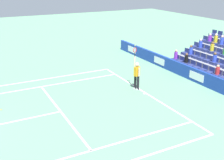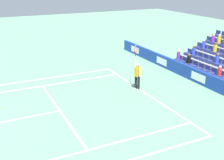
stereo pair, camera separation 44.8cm
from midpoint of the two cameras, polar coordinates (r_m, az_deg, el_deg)
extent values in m
cube|color=white|center=(17.86, 6.10, -2.66)|extent=(10.97, 0.10, 0.01)
cube|color=white|center=(15.75, -10.97, -6.17)|extent=(8.23, 0.10, 0.01)
cube|color=white|center=(19.35, -15.83, -1.51)|extent=(0.10, 11.89, 0.01)
cube|color=white|center=(12.22, -7.25, -14.31)|extent=(0.10, 11.89, 0.01)
cube|color=white|center=(20.62, -16.64, -0.26)|extent=(0.10, 11.89, 0.01)
cube|color=white|center=(17.81, 5.83, -2.71)|extent=(0.10, 0.20, 0.01)
cube|color=#193899|center=(20.16, 16.06, 0.73)|extent=(21.09, 0.20, 0.93)
cube|color=white|center=(20.09, 15.83, 0.69)|extent=(1.35, 0.01, 0.52)
cube|color=white|center=(23.16, 8.81, 3.78)|extent=(1.35, 0.01, 0.52)
cube|color=white|center=(26.56, 3.48, 6.08)|extent=(1.35, 0.01, 0.52)
cylinder|color=black|center=(18.24, 4.49, -0.60)|extent=(0.16, 0.16, 0.90)
cylinder|color=black|center=(18.39, 3.94, -0.40)|extent=(0.16, 0.16, 0.90)
cube|color=white|center=(18.39, 4.46, -1.79)|extent=(0.19, 0.28, 0.08)
cube|color=white|center=(18.54, 3.91, -1.59)|extent=(0.19, 0.28, 0.08)
cube|color=orange|center=(18.07, 4.28, 1.73)|extent=(0.31, 0.41, 0.60)
sphere|color=beige|center=(17.93, 4.31, 3.12)|extent=(0.24, 0.24, 0.24)
cylinder|color=beige|center=(18.03, 3.81, 3.73)|extent=(0.09, 0.09, 0.62)
cylinder|color=beige|center=(17.89, 4.69, 1.59)|extent=(0.09, 0.09, 0.56)
cylinder|color=black|center=(17.91, 3.84, 5.11)|extent=(0.04, 0.04, 0.28)
torus|color=red|center=(17.84, 3.86, 5.98)|extent=(0.11, 0.31, 0.31)
sphere|color=#D1E533|center=(17.77, 3.88, 6.85)|extent=(0.07, 0.07, 0.07)
cube|color=gray|center=(20.96, 18.15, 0.52)|extent=(8.06, 0.95, 0.42)
cube|color=navy|center=(20.08, 20.71, 0.29)|extent=(0.48, 0.44, 0.20)
cube|color=navy|center=(20.47, 19.45, 0.81)|extent=(0.48, 0.44, 0.20)
cube|color=navy|center=(20.53, 19.92, 1.55)|extent=(0.48, 0.04, 0.30)
cube|color=navy|center=(20.87, 18.24, 1.32)|extent=(0.48, 0.44, 0.20)
cube|color=navy|center=(20.93, 18.70, 2.04)|extent=(0.48, 0.04, 0.30)
cube|color=navy|center=(21.28, 17.07, 1.80)|extent=(0.48, 0.44, 0.20)
cube|color=navy|center=(21.34, 17.53, 2.51)|extent=(0.48, 0.04, 0.30)
cube|color=navy|center=(21.70, 15.95, 2.27)|extent=(0.48, 0.44, 0.20)
cube|color=navy|center=(21.76, 16.40, 2.96)|extent=(0.48, 0.04, 0.30)
cube|color=navy|center=(22.13, 14.88, 2.71)|extent=(0.48, 0.44, 0.20)
cube|color=navy|center=(22.19, 15.32, 3.39)|extent=(0.48, 0.04, 0.30)
cube|color=navy|center=(22.57, 13.84, 3.14)|extent=(0.48, 0.44, 0.20)
cube|color=navy|center=(22.63, 14.28, 3.81)|extent=(0.48, 0.04, 0.30)
cube|color=navy|center=(23.02, 12.84, 3.55)|extent=(0.48, 0.44, 0.20)
cube|color=navy|center=(23.08, 13.27, 4.20)|extent=(0.48, 0.04, 0.30)
cube|color=navy|center=(23.48, 11.88, 3.94)|extent=(0.48, 0.44, 0.20)
cube|color=navy|center=(23.53, 12.30, 4.58)|extent=(0.48, 0.04, 0.30)
cube|color=gray|center=(21.57, 20.00, 1.42)|extent=(8.06, 0.95, 0.84)
cube|color=navy|center=(21.42, 20.16, 2.74)|extent=(0.48, 0.44, 0.20)
cube|color=navy|center=(21.49, 20.61, 3.44)|extent=(0.48, 0.04, 0.30)
cube|color=navy|center=(21.82, 18.99, 3.19)|extent=(0.48, 0.44, 0.20)
cube|color=navy|center=(21.89, 19.43, 3.87)|extent=(0.48, 0.04, 0.30)
cube|color=navy|center=(22.23, 17.86, 3.62)|extent=(0.48, 0.44, 0.20)
cube|color=navy|center=(22.30, 18.30, 4.29)|extent=(0.48, 0.04, 0.30)
cube|color=navy|center=(22.65, 16.77, 4.03)|extent=(0.48, 0.44, 0.20)
cube|color=navy|center=(22.72, 17.20, 4.69)|extent=(0.48, 0.04, 0.30)
cube|color=navy|center=(23.08, 15.72, 4.42)|extent=(0.48, 0.44, 0.20)
cube|color=navy|center=(23.15, 16.14, 5.07)|extent=(0.48, 0.04, 0.30)
cube|color=navy|center=(23.52, 14.71, 4.80)|extent=(0.48, 0.44, 0.20)
cube|color=navy|center=(23.59, 15.13, 5.44)|extent=(0.48, 0.04, 0.30)
cube|color=navy|center=(23.96, 13.73, 5.17)|extent=(0.48, 0.44, 0.20)
cube|color=navy|center=(24.03, 14.14, 5.79)|extent=(0.48, 0.04, 0.30)
cube|color=navy|center=(22.39, 20.82, 4.50)|extent=(0.48, 0.44, 0.20)
cube|color=navy|center=(22.79, 19.68, 4.90)|extent=(0.48, 0.44, 0.20)
cube|color=navy|center=(22.88, 20.10, 5.55)|extent=(0.48, 0.04, 0.30)
cube|color=navy|center=(23.20, 18.58, 5.28)|extent=(0.48, 0.44, 0.20)
cube|color=navy|center=(23.28, 19.00, 5.92)|extent=(0.48, 0.04, 0.30)
cube|color=navy|center=(23.62, 17.53, 5.65)|extent=(0.48, 0.44, 0.20)
cube|color=navy|center=(23.70, 17.94, 6.27)|extent=(0.48, 0.04, 0.30)
cube|color=navy|center=(24.05, 16.50, 6.00)|extent=(0.48, 0.44, 0.20)
cube|color=navy|center=(24.13, 16.91, 6.62)|extent=(0.48, 0.04, 0.30)
cube|color=navy|center=(24.49, 15.51, 6.34)|extent=(0.48, 0.44, 0.20)
cube|color=navy|center=(24.56, 15.91, 6.94)|extent=(0.48, 0.04, 0.30)
cube|color=navy|center=(23.79, 20.32, 6.47)|extent=(0.48, 0.44, 0.20)
cube|color=navy|center=(23.88, 20.72, 7.09)|extent=(0.48, 0.04, 0.30)
cube|color=navy|center=(24.20, 19.25, 6.81)|extent=(0.48, 0.44, 0.20)
cube|color=navy|center=(24.29, 19.65, 7.42)|extent=(0.48, 0.04, 0.30)
cube|color=navy|center=(24.61, 18.22, 7.14)|extent=(0.48, 0.44, 0.20)
cube|color=navy|center=(24.70, 18.62, 7.73)|extent=(0.48, 0.04, 0.30)
cube|color=navy|center=(25.04, 17.23, 7.45)|extent=(0.48, 0.44, 0.20)
cube|color=navy|center=(25.13, 17.62, 8.04)|extent=(0.48, 0.04, 0.30)
cube|color=navy|center=(24.80, 20.91, 7.91)|extent=(0.48, 0.44, 0.20)
cube|color=navy|center=(25.21, 19.87, 8.21)|extent=(0.48, 0.44, 0.20)
cube|color=navy|center=(25.31, 20.26, 8.79)|extent=(0.48, 0.04, 0.30)
cube|color=navy|center=(25.63, 18.87, 8.51)|extent=(0.48, 0.44, 0.20)
cube|color=navy|center=(25.72, 19.25, 9.07)|extent=(0.48, 0.04, 0.30)
cylinder|color=purple|center=(23.41, 12.04, 4.82)|extent=(0.28, 0.28, 0.53)
sphere|color=#D3A884|center=(23.32, 12.10, 5.69)|extent=(0.20, 0.20, 0.20)
cylinder|color=yellow|center=(24.16, 19.43, 7.64)|extent=(0.28, 0.28, 0.52)
sphere|color=beige|center=(24.09, 19.53, 8.47)|extent=(0.20, 0.20, 0.20)
cylinder|color=blue|center=(23.75, 20.50, 7.28)|extent=(0.28, 0.28, 0.49)
sphere|color=beige|center=(23.68, 20.60, 8.10)|extent=(0.20, 0.20, 0.20)
cylinder|color=purple|center=(24.59, 18.38, 7.85)|extent=(0.28, 0.28, 0.42)
sphere|color=beige|center=(24.53, 18.46, 8.56)|extent=(0.20, 0.20, 0.20)
cylinder|color=black|center=(22.50, 14.01, 4.05)|extent=(0.28, 0.28, 0.54)
sphere|color=brown|center=(22.41, 14.09, 4.96)|extent=(0.20, 0.20, 0.20)
cylinder|color=yellow|center=(23.15, 18.77, 6.14)|extent=(0.28, 0.28, 0.51)
sphere|color=brown|center=(23.08, 18.87, 7.00)|extent=(0.20, 0.20, 0.20)
cylinder|color=blue|center=(21.76, 19.19, 4.07)|extent=(0.28, 0.28, 0.49)
sphere|color=brown|center=(21.67, 19.29, 4.95)|extent=(0.20, 0.20, 0.20)
cylinder|color=red|center=(20.40, 19.65, 1.72)|extent=(0.28, 0.28, 0.47)
sphere|color=#D3A884|center=(20.31, 19.76, 2.61)|extent=(0.20, 0.20, 0.20)
cylinder|color=blue|center=(24.01, 16.67, 6.81)|extent=(0.28, 0.28, 0.49)
sphere|color=beige|center=(23.93, 16.75, 7.62)|extent=(0.20, 0.20, 0.20)
cylinder|color=blue|center=(23.46, 14.87, 5.65)|extent=(0.28, 0.28, 0.51)
sphere|color=brown|center=(23.38, 14.95, 6.48)|extent=(0.20, 0.20, 0.20)
sphere|color=#D1E533|center=(16.79, -21.91, -5.50)|extent=(0.07, 0.07, 0.07)
camera|label=1|loc=(0.22, -90.76, -0.28)|focal=45.97mm
camera|label=2|loc=(0.22, 89.24, 0.28)|focal=45.97mm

